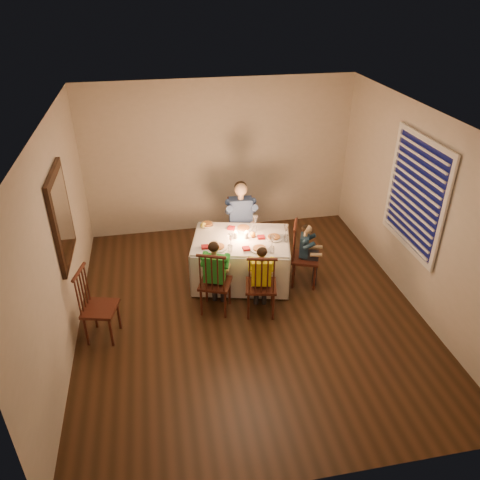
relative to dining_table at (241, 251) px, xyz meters
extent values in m
plane|color=black|center=(-0.03, -0.75, -0.51)|extent=(5.00, 5.00, 0.00)
cube|color=beige|center=(-2.28, -0.75, 0.79)|extent=(0.02, 5.00, 2.60)
cube|color=beige|center=(2.22, -0.75, 0.79)|extent=(0.02, 5.00, 2.60)
cube|color=beige|center=(-0.03, 1.75, 0.79)|extent=(4.50, 0.02, 2.60)
plane|color=white|center=(-0.03, -0.75, 2.09)|extent=(5.00, 5.00, 0.00)
cube|color=silver|center=(0.00, 0.00, 0.19)|extent=(1.52, 1.24, 0.04)
cube|color=silver|center=(0.11, 0.47, -0.15)|extent=(1.34, 0.34, 0.66)
cube|color=silver|center=(-0.11, -0.47, -0.15)|extent=(1.34, 0.34, 0.66)
cube|color=silver|center=(0.66, -0.16, -0.15)|extent=(0.25, 0.97, 0.66)
cube|color=silver|center=(-0.66, 0.16, -0.15)|extent=(0.25, 0.97, 0.66)
cylinder|color=silver|center=(0.09, 0.26, 0.22)|extent=(0.31, 0.31, 0.02)
cylinder|color=silver|center=(-0.36, -0.20, 0.22)|extent=(0.31, 0.31, 0.02)
cylinder|color=silver|center=(0.19, -0.35, 0.22)|extent=(0.31, 0.31, 0.02)
cylinder|color=silver|center=(0.46, -0.09, 0.22)|extent=(0.31, 0.31, 0.02)
cylinder|color=white|center=(-0.08, 0.02, 0.26)|extent=(0.06, 0.06, 0.10)
cylinder|color=white|center=(0.07, -0.02, 0.26)|extent=(0.06, 0.06, 0.10)
sphere|color=yellow|center=(-0.49, 0.41, 0.25)|extent=(0.09, 0.09, 0.09)
sphere|color=orange|center=(0.17, 0.01, 0.25)|extent=(0.08, 0.08, 0.08)
imported|color=silver|center=(-0.43, 0.43, 0.23)|extent=(0.21, 0.21, 0.05)
cube|color=black|center=(-2.25, -0.45, 0.99)|extent=(0.05, 0.95, 1.15)
cube|color=white|center=(-2.22, -0.45, 0.99)|extent=(0.01, 0.78, 0.98)
cube|color=#0D0F37|center=(2.20, -0.65, 0.99)|extent=(0.01, 1.20, 1.40)
cube|color=white|center=(2.18, -0.65, 0.99)|extent=(0.03, 1.34, 1.54)
camera|label=1|loc=(-1.09, -5.67, 3.51)|focal=35.00mm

